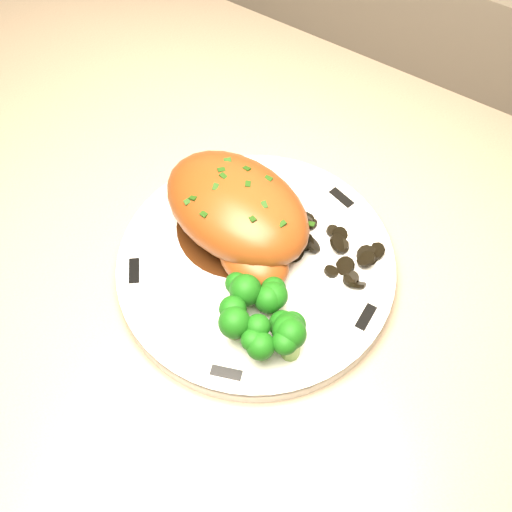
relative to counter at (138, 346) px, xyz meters
The scene contains 11 objects.
counter is the anchor object (origin of this frame).
plate 0.53m from the counter, ahead, with size 0.25×0.25×0.02m, color white.
rim_accent_0 0.60m from the counter, ahead, with size 0.03×0.01×0.00m, color black.
rim_accent_1 0.56m from the counter, 19.27° to the left, with size 0.03×0.01×0.00m, color black.
rim_accent_2 0.51m from the counter, 19.11° to the left, with size 0.03×0.01×0.00m, color black.
rim_accent_3 0.52m from the counter, 26.97° to the right, with size 0.03×0.01×0.00m, color black.
rim_accent_4 0.57m from the counter, 22.48° to the right, with size 0.03×0.01×0.00m, color black.
gravy_pool 0.53m from the counter, ahead, with size 0.11×0.11×0.00m, color #321709.
chicken_breast 0.56m from the counter, ahead, with size 0.17×0.13×0.06m.
mushroom_pile 0.57m from the counter, ahead, with size 0.08×0.06×0.02m.
broccoli_florets 0.58m from the counter, 12.85° to the right, with size 0.09×0.07×0.04m.
Camera 1 is at (0.70, 1.40, 1.45)m, focal length 45.00 mm.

